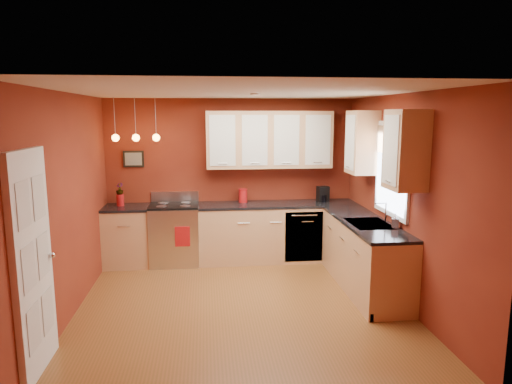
{
  "coord_description": "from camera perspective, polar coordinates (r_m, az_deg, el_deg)",
  "views": [
    {
      "loc": [
        -0.42,
        -5.3,
        2.34
      ],
      "look_at": [
        0.29,
        1.0,
        1.26
      ],
      "focal_mm": 32.0,
      "sensor_mm": 36.0,
      "label": 1
    }
  ],
  "objects": [
    {
      "name": "base_cabinets_right",
      "position": [
        6.42,
        13.33,
        -7.78
      ],
      "size": [
        0.6,
        2.1,
        0.9
      ],
      "primitive_type": "cube",
      "color": "tan",
      "rests_on": "floor"
    },
    {
      "name": "red_canister",
      "position": [
        7.38,
        -1.65,
        -0.44
      ],
      "size": [
        0.15,
        0.15,
        0.22
      ],
      "color": "#A81214",
      "rests_on": "counter_back_right"
    },
    {
      "name": "window",
      "position": [
        6.13,
        16.67,
        3.11
      ],
      "size": [
        0.06,
        1.02,
        1.22
      ],
      "color": "white",
      "rests_on": "wall_right"
    },
    {
      "name": "dish_towel",
      "position": [
        7.02,
        -9.18,
        -5.52
      ],
      "size": [
        0.22,
        0.02,
        0.31
      ],
      "primitive_type": "cube",
      "color": "#A81214",
      "rests_on": "gas_range"
    },
    {
      "name": "counter_back_left",
      "position": [
        7.35,
        -15.9,
        -1.89
      ],
      "size": [
        0.7,
        0.62,
        0.04
      ],
      "primitive_type": "cube",
      "color": "black",
      "rests_on": "base_cabinets_back_left"
    },
    {
      "name": "soap_pump",
      "position": [
        5.96,
        17.03,
        -3.45
      ],
      "size": [
        0.11,
        0.11,
        0.19
      ],
      "primitive_type": "imported",
      "rotation": [
        0.0,
        0.0,
        -0.42
      ],
      "color": "silver",
      "rests_on": "counter_right"
    },
    {
      "name": "wall_right",
      "position": [
        5.92,
        17.84,
        -0.97
      ],
      "size": [
        0.02,
        4.2,
        2.6
      ],
      "primitive_type": "cube",
      "color": "maroon",
      "rests_on": "floor"
    },
    {
      "name": "red_vase",
      "position": [
        7.41,
        -16.61,
        -0.97
      ],
      "size": [
        0.11,
        0.11,
        0.18
      ],
      "primitive_type": "cylinder",
      "color": "#A81214",
      "rests_on": "counter_back_left"
    },
    {
      "name": "coffee_maker",
      "position": [
        7.51,
        8.37,
        -0.33
      ],
      "size": [
        0.2,
        0.2,
        0.25
      ],
      "rotation": [
        0.0,
        0.0,
        0.19
      ],
      "color": "black",
      "rests_on": "counter_back_right"
    },
    {
      "name": "base_cabinets_back_right",
      "position": [
        7.44,
        2.73,
        -5.11
      ],
      "size": [
        2.54,
        0.6,
        0.9
      ],
      "primitive_type": "cube",
      "color": "tan",
      "rests_on": "floor"
    },
    {
      "name": "sink",
      "position": [
        6.16,
        13.99,
        -4.05
      ],
      "size": [
        0.5,
        0.7,
        0.33
      ],
      "color": "#97969C",
      "rests_on": "counter_right"
    },
    {
      "name": "ceiling",
      "position": [
        5.33,
        -1.91,
        12.41
      ],
      "size": [
        4.0,
        4.2,
        0.02
      ],
      "primitive_type": "cube",
      "color": "silver",
      "rests_on": "wall_back"
    },
    {
      "name": "floor",
      "position": [
        5.81,
        -1.77,
        -14.12
      ],
      "size": [
        4.2,
        4.2,
        0.0
      ],
      "primitive_type": "plane",
      "color": "brown",
      "rests_on": "ground"
    },
    {
      "name": "upper_cabinets_right",
      "position": [
        6.07,
        15.39,
        5.59
      ],
      "size": [
        0.35,
        1.95,
        0.9
      ],
      "primitive_type": "cube",
      "color": "tan",
      "rests_on": "wall_right"
    },
    {
      "name": "door_left_wall",
      "position": [
        4.58,
        -26.12,
        -8.06
      ],
      "size": [
        0.12,
        0.82,
        2.05
      ],
      "color": "white",
      "rests_on": "floor"
    },
    {
      "name": "counter_right",
      "position": [
        6.29,
        13.5,
        -3.69
      ],
      "size": [
        0.62,
        2.1,
        0.04
      ],
      "primitive_type": "cube",
      "color": "black",
      "rests_on": "base_cabinets_right"
    },
    {
      "name": "dishwasher_front",
      "position": [
        7.23,
        6.0,
        -5.58
      ],
      "size": [
        0.6,
        0.02,
        0.8
      ],
      "primitive_type": "cube",
      "color": "silver",
      "rests_on": "base_cabinets_back_right"
    },
    {
      "name": "upper_cabinets_back",
      "position": [
        7.31,
        1.65,
        6.56
      ],
      "size": [
        2.0,
        0.35,
        0.9
      ],
      "primitive_type": "cube",
      "color": "tan",
      "rests_on": "wall_back"
    },
    {
      "name": "wall_back",
      "position": [
        7.49,
        -3.11,
        1.62
      ],
      "size": [
        4.0,
        0.02,
        2.6
      ],
      "primitive_type": "cube",
      "color": "maroon",
      "rests_on": "floor"
    },
    {
      "name": "gas_range",
      "position": [
        7.36,
        -10.11,
        -5.16
      ],
      "size": [
        0.76,
        0.64,
        1.11
      ],
      "color": "silver",
      "rests_on": "floor"
    },
    {
      "name": "base_cabinets_back_left",
      "position": [
        7.46,
        -15.74,
        -5.44
      ],
      "size": [
        0.7,
        0.6,
        0.9
      ],
      "primitive_type": "cube",
      "color": "tan",
      "rests_on": "floor"
    },
    {
      "name": "wall_left",
      "position": [
        5.63,
        -22.57,
        -1.77
      ],
      "size": [
        0.02,
        4.2,
        2.6
      ],
      "primitive_type": "cube",
      "color": "maroon",
      "rests_on": "floor"
    },
    {
      "name": "flowers",
      "position": [
        7.38,
        -16.67,
        0.31
      ],
      "size": [
        0.14,
        0.14,
        0.2
      ],
      "primitive_type": "imported",
      "rotation": [
        0.0,
        0.0,
        -0.36
      ],
      "color": "#A81214",
      "rests_on": "red_vase"
    },
    {
      "name": "wall_picture",
      "position": [
        7.5,
        -15.06,
        4.01
      ],
      "size": [
        0.32,
        0.03,
        0.26
      ],
      "primitive_type": "cube",
      "color": "black",
      "rests_on": "wall_back"
    },
    {
      "name": "pendant_lights",
      "position": [
        7.14,
        -14.78,
        6.64
      ],
      "size": [
        0.71,
        0.11,
        0.66
      ],
      "color": "#97969C",
      "rests_on": "ceiling"
    },
    {
      "name": "wall_front",
      "position": [
        3.4,
        1.0,
        -8.23
      ],
      "size": [
        4.0,
        0.02,
        2.6
      ],
      "primitive_type": "cube",
      "color": "maroon",
      "rests_on": "floor"
    },
    {
      "name": "counter_back_right",
      "position": [
        7.34,
        2.76,
        -1.55
      ],
      "size": [
        2.54,
        0.62,
        0.04
      ],
      "primitive_type": "cube",
      "color": "black",
      "rests_on": "base_cabinets_back_right"
    }
  ]
}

